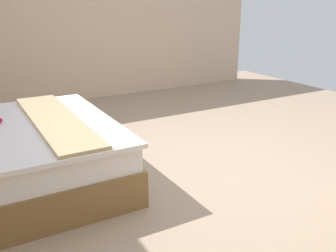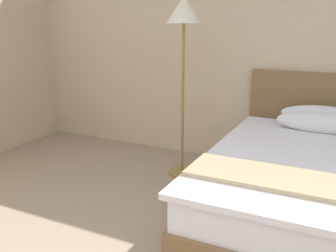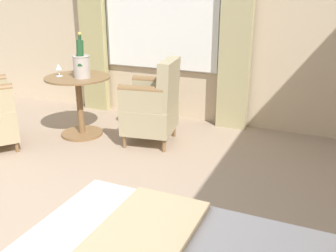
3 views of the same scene
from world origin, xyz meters
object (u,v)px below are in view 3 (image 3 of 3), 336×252
Objects in this scene: wine_glass_near_edge at (58,68)px; armchair_by_window at (154,105)px; champagne_bucket at (81,63)px; side_table_round at (80,101)px; wine_glass_near_bucket at (83,64)px.

wine_glass_near_edge is 0.15× the size of armchair_by_window.
wine_glass_near_edge is (0.04, -0.28, -0.06)m from champagne_bucket.
wine_glass_near_bucket is (-0.17, -0.04, 0.39)m from side_table_round.
champagne_bucket is at bearing 97.26° from wine_glass_near_edge.
wine_glass_near_edge is (0.23, -0.16, -0.01)m from wine_glass_near_bucket.
side_table_round is at bearing 13.35° from wine_glass_near_bucket.
side_table_round is at bearing -81.60° from armchair_by_window.
wine_glass_near_bucket is 0.17× the size of armchair_by_window.
side_table_round is 1.49× the size of champagne_bucket.
champagne_bucket reaches higher than wine_glass_near_edge.
armchair_by_window reaches higher than side_table_round.
side_table_round is at bearing -108.72° from champagne_bucket.
armchair_by_window is at bearing 98.40° from side_table_round.
armchair_by_window reaches higher than wine_glass_near_edge.
champagne_bucket reaches higher than wine_glass_near_bucket.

